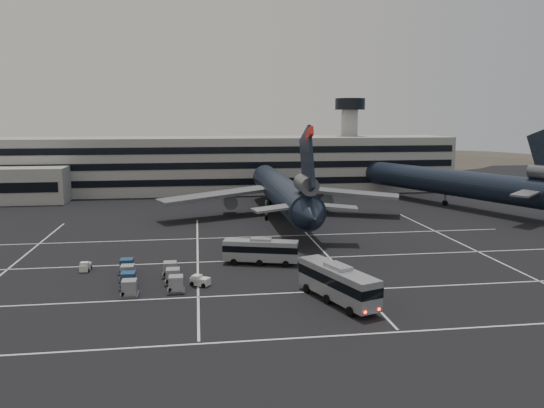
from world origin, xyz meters
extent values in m
plane|color=black|center=(0.00, 0.00, 0.00)|extent=(260.00, 260.00, 0.00)
cube|color=silver|center=(0.00, -22.00, 0.01)|extent=(90.00, 0.25, 0.01)
cube|color=silver|center=(0.00, -10.00, 0.01)|extent=(90.00, 0.25, 0.01)
cube|color=silver|center=(0.00, 4.00, 0.01)|extent=(90.00, 0.25, 0.01)
cube|color=silver|center=(0.00, 18.00, 0.01)|extent=(90.00, 0.25, 0.01)
cube|color=silver|center=(-30.00, 6.00, 0.01)|extent=(0.25, 55.00, 0.01)
cube|color=silver|center=(-6.00, 6.00, 0.01)|extent=(0.25, 55.00, 0.01)
cube|color=silver|center=(12.00, 6.00, 0.01)|extent=(0.25, 55.00, 0.01)
cube|color=silver|center=(34.00, 6.00, 0.01)|extent=(0.25, 55.00, 0.01)
cube|color=gray|center=(0.00, 72.00, 7.00)|extent=(120.00, 18.00, 14.00)
cube|color=black|center=(0.00, 62.95, 3.50)|extent=(118.00, 0.20, 1.60)
cube|color=black|center=(0.00, 62.95, 7.50)|extent=(118.00, 0.20, 1.60)
cube|color=black|center=(0.00, 62.95, 11.20)|extent=(118.00, 0.20, 1.60)
cylinder|color=gray|center=(35.00, 74.00, 11.00)|extent=(4.40, 4.40, 22.00)
cylinder|color=black|center=(35.00, 74.00, 22.50)|extent=(8.00, 8.00, 3.00)
ellipsoid|color=#38332B|center=(-60.00, 170.00, -10.50)|extent=(196.00, 140.00, 32.00)
ellipsoid|color=#38332B|center=(30.00, 170.00, -13.50)|extent=(252.00, 180.00, 44.00)
ellipsoid|color=#38332B|center=(110.00, 170.00, -9.00)|extent=(168.00, 120.00, 24.00)
cylinder|color=black|center=(10.06, 33.58, 5.20)|extent=(5.77, 48.02, 5.60)
cone|color=black|center=(9.97, 59.78, 5.20)|extent=(5.62, 4.52, 5.60)
cone|color=black|center=(10.16, 7.08, 5.20)|extent=(5.06, 5.02, 5.04)
cube|color=black|center=(10.14, 10.58, 12.60)|extent=(0.53, 9.47, 10.97)
cube|color=red|center=(10.15, 9.08, 16.80)|extent=(0.56, 3.23, 2.24)
cylinder|color=#595B60|center=(10.14, 11.08, 9.30)|extent=(2.72, 6.01, 2.70)
cube|color=slate|center=(5.94, 11.57, 5.80)|extent=(8.01, 4.71, 0.87)
cube|color=slate|center=(14.34, 11.60, 5.80)|extent=(8.00, 4.67, 0.87)
cube|color=slate|center=(-2.45, 35.54, 4.40)|extent=(22.45, 13.41, 1.75)
cylinder|color=#595B60|center=(0.54, 38.55, 2.70)|extent=(2.72, 5.51, 2.70)
cube|color=slate|center=(22.55, 35.62, 4.40)|extent=(22.47, 13.28, 1.75)
cylinder|color=#595B60|center=(19.54, 38.61, 2.70)|extent=(2.72, 5.51, 2.70)
cylinder|color=slate|center=(10.01, 48.94, 2.20)|extent=(0.44, 0.44, 3.00)
cylinder|color=black|center=(10.01, 48.94, 0.55)|extent=(0.50, 1.10, 1.10)
cylinder|color=slate|center=(6.87, 31.57, 2.20)|extent=(0.44, 0.44, 3.00)
cylinder|color=black|center=(6.87, 31.57, 0.55)|extent=(0.50, 1.10, 1.10)
cylinder|color=slate|center=(13.27, 31.59, 2.20)|extent=(0.44, 0.44, 3.00)
cylinder|color=black|center=(13.27, 31.59, 0.55)|extent=(0.50, 1.10, 1.10)
cylinder|color=black|center=(47.83, 42.75, 5.20)|extent=(23.78, 46.41, 5.60)
cone|color=black|center=(37.67, 66.90, 5.20)|extent=(6.91, 6.32, 5.60)
cube|color=slate|center=(52.49, 20.84, 5.80)|extent=(7.99, 6.91, 0.87)
cylinder|color=slate|center=(47.83, 42.75, 2.20)|extent=(0.44, 0.44, 3.00)
cylinder|color=black|center=(47.83, 42.75, 0.55)|extent=(0.89, 1.21, 1.10)
cube|color=#94969C|center=(8.47, -13.51, 2.12)|extent=(6.37, 11.57, 3.10)
cube|color=black|center=(8.47, -13.51, 2.49)|extent=(6.45, 11.64, 0.98)
cube|color=#94969C|center=(8.47, -13.51, 3.86)|extent=(2.63, 3.48, 0.36)
cylinder|color=black|center=(8.64, -17.69, 0.50)|extent=(0.65, 1.05, 0.99)
cylinder|color=black|center=(11.07, -16.80, 0.50)|extent=(0.65, 1.05, 0.99)
cylinder|color=black|center=(7.26, -13.96, 0.50)|extent=(0.65, 1.05, 0.99)
cylinder|color=black|center=(9.68, -13.06, 0.50)|extent=(0.65, 1.05, 0.99)
cylinder|color=black|center=(5.88, -10.22, 0.50)|extent=(0.65, 1.05, 0.99)
cylinder|color=black|center=(8.30, -9.33, 0.50)|extent=(0.65, 1.05, 0.99)
cube|color=#FF0C05|center=(9.68, -19.15, 0.93)|extent=(0.27, 0.17, 0.23)
cube|color=#FF0C05|center=(11.23, -18.58, 0.93)|extent=(0.27, 0.17, 0.23)
cube|color=#94969C|center=(2.26, 2.04, 1.82)|extent=(10.02, 4.83, 2.67)
cube|color=black|center=(2.26, 2.04, 2.14)|extent=(10.10, 4.90, 0.85)
cube|color=#94969C|center=(2.26, 2.04, 3.32)|extent=(2.96, 2.10, 0.31)
cylinder|color=black|center=(5.25, 0.03, 0.43)|extent=(0.90, 0.51, 0.85)
cylinder|color=black|center=(5.86, 2.17, 0.43)|extent=(0.90, 0.51, 0.85)
cylinder|color=black|center=(1.96, 0.97, 0.43)|extent=(0.90, 0.51, 0.85)
cylinder|color=black|center=(2.57, 3.11, 0.43)|extent=(0.90, 0.51, 0.85)
cylinder|color=black|center=(-1.34, 1.91, 0.43)|extent=(0.90, 0.51, 0.85)
cylinder|color=black|center=(-0.73, 4.05, 0.43)|extent=(0.90, 0.51, 0.85)
cube|color=silver|center=(-20.03, 1.96, 0.49)|extent=(1.17, 2.03, 0.81)
cube|color=silver|center=(-20.05, 1.51, 1.03)|extent=(1.03, 0.85, 0.45)
cylinder|color=black|center=(-20.55, 1.27, 0.25)|extent=(0.22, 0.51, 0.50)
cylinder|color=black|center=(-19.57, 1.22, 0.25)|extent=(0.22, 0.51, 0.50)
cylinder|color=black|center=(-20.49, 2.70, 0.25)|extent=(0.22, 0.51, 0.50)
cylinder|color=black|center=(-19.50, 2.66, 0.25)|extent=(0.22, 0.51, 0.50)
cube|color=silver|center=(-5.72, -6.02, 0.53)|extent=(2.42, 2.13, 0.87)
cube|color=silver|center=(-5.32, -6.28, 1.11)|extent=(1.31, 1.37, 0.48)
cylinder|color=black|center=(-5.36, -6.89, 0.27)|extent=(0.57, 0.47, 0.54)
cylinder|color=black|center=(-4.79, -5.99, 0.27)|extent=(0.57, 0.47, 0.54)
cylinder|color=black|center=(-6.66, -6.05, 0.27)|extent=(0.57, 0.47, 0.54)
cylinder|color=black|center=(-6.09, -5.15, 0.27)|extent=(0.57, 0.47, 0.54)
cube|color=#2D2D30|center=(-13.32, -8.70, 0.16)|extent=(2.21, 2.46, 0.18)
cylinder|color=black|center=(-13.32, -8.70, 0.10)|extent=(0.10, 0.20, 0.20)
cube|color=#96989E|center=(-13.32, -8.70, 1.05)|extent=(1.76, 1.76, 1.60)
cube|color=#2D2D30|center=(-8.40, -7.94, 0.16)|extent=(2.21, 2.46, 0.18)
cylinder|color=black|center=(-8.40, -7.94, 0.10)|extent=(0.10, 0.20, 0.20)
cube|color=#96989E|center=(-8.40, -7.94, 1.05)|extent=(1.76, 1.76, 1.60)
cube|color=#2D2D30|center=(-13.78, -5.74, 0.16)|extent=(2.21, 2.46, 0.18)
cylinder|color=black|center=(-13.78, -5.74, 0.10)|extent=(0.10, 0.20, 0.20)
cube|color=navy|center=(-13.78, -5.74, 1.05)|extent=(1.76, 1.76, 1.60)
cube|color=#2D2D30|center=(-8.85, -4.98, 0.16)|extent=(2.21, 2.46, 0.18)
cylinder|color=black|center=(-8.85, -4.98, 0.10)|extent=(0.10, 0.20, 0.20)
cube|color=#96989E|center=(-8.85, -4.98, 1.05)|extent=(1.76, 1.76, 1.60)
cube|color=#2D2D30|center=(-14.24, -2.79, 0.16)|extent=(2.21, 2.46, 0.18)
cylinder|color=black|center=(-14.24, -2.79, 0.10)|extent=(0.10, 0.20, 0.20)
cube|color=#96989E|center=(-14.24, -2.79, 1.05)|extent=(1.76, 1.76, 1.60)
cube|color=#2D2D30|center=(-9.31, -2.03, 0.16)|extent=(2.21, 2.46, 0.18)
cylinder|color=black|center=(-9.31, -2.03, 0.10)|extent=(0.10, 0.20, 0.20)
cube|color=#96989E|center=(-9.31, -2.03, 1.05)|extent=(1.76, 1.76, 1.60)
cube|color=#2D2D30|center=(-14.69, 0.17, 0.16)|extent=(2.21, 2.46, 0.18)
cylinder|color=black|center=(-14.69, 0.17, 0.10)|extent=(0.10, 0.20, 0.20)
cube|color=navy|center=(-14.69, 0.17, 1.05)|extent=(1.76, 1.76, 1.60)
camera|label=1|loc=(-5.80, -65.20, 19.23)|focal=35.00mm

